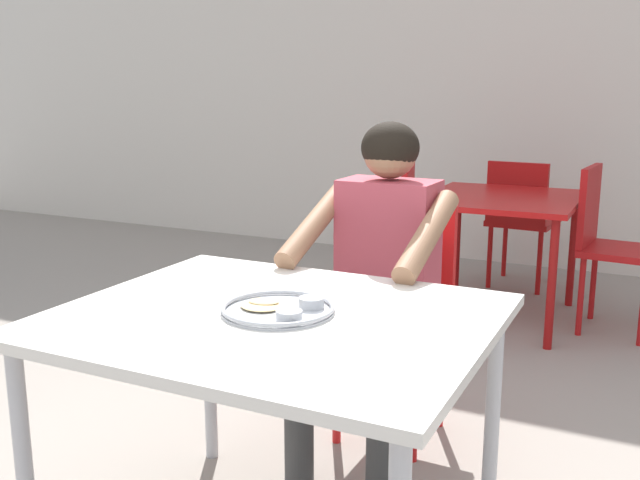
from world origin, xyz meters
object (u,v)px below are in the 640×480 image
(thali_tray, at_px, (280,308))
(chair_red_right, at_px, (606,237))
(table_foreground, at_px, (274,338))
(chair_red_left, at_px, (388,221))
(table_background_red, at_px, (501,210))
(chair_foreground, at_px, (399,301))
(diner_foreground, at_px, (378,261))
(chair_red_far, at_px, (520,215))

(thali_tray, bearing_deg, chair_red_right, 76.06)
(table_foreground, xyz_separation_m, chair_red_left, (-0.61, 2.48, -0.15))
(table_background_red, distance_m, chair_red_left, 0.69)
(chair_red_left, bearing_deg, chair_red_right, 1.26)
(table_foreground, bearing_deg, chair_foreground, 88.79)
(table_background_red, relative_size, chair_red_right, 1.05)
(thali_tray, height_order, diner_foreground, diner_foreground)
(chair_foreground, bearing_deg, table_background_red, 88.15)
(table_foreground, relative_size, chair_red_far, 1.32)
(thali_tray, distance_m, chair_red_left, 2.55)
(diner_foreground, bearing_deg, chair_red_right, 71.15)
(table_foreground, bearing_deg, diner_foreground, 88.71)
(thali_tray, height_order, chair_foreground, chair_foreground)
(table_foreground, relative_size, diner_foreground, 0.93)
(diner_foreground, xyz_separation_m, chair_red_far, (0.04, 2.44, -0.23))
(table_foreground, xyz_separation_m, chair_red_right, (0.63, 2.51, -0.14))
(chair_red_far, bearing_deg, chair_foreground, -91.00)
(thali_tray, relative_size, diner_foreground, 0.25)
(thali_tray, distance_m, diner_foreground, 0.69)
(diner_foreground, xyz_separation_m, table_background_red, (0.05, 1.77, -0.09))
(thali_tray, bearing_deg, diner_foreground, 89.63)
(diner_foreground, bearing_deg, table_foreground, -91.29)
(table_foreground, relative_size, chair_red_right, 1.25)
(diner_foreground, relative_size, chair_red_left, 1.35)
(table_background_red, bearing_deg, thali_tray, -91.35)
(chair_foreground, distance_m, table_background_red, 1.55)
(chair_foreground, bearing_deg, chair_red_left, 112.02)
(table_foreground, relative_size, chair_red_left, 1.26)
(diner_foreground, height_order, chair_red_left, diner_foreground)
(table_foreground, bearing_deg, thali_tray, 47.57)
(table_foreground, distance_m, diner_foreground, 0.71)
(chair_foreground, bearing_deg, thali_tray, -90.51)
(chair_red_far, bearing_deg, chair_red_left, -134.87)
(thali_tray, bearing_deg, table_foreground, -132.43)
(table_foreground, height_order, diner_foreground, diner_foreground)
(chair_red_right, bearing_deg, chair_foreground, -111.16)
(table_foreground, height_order, chair_red_left, chair_red_left)
(thali_tray, relative_size, chair_red_right, 0.34)
(thali_tray, xyz_separation_m, diner_foreground, (0.00, 0.69, -0.03))
(table_foreground, distance_m, chair_red_right, 2.59)
(thali_tray, distance_m, chair_foreground, 0.94)
(chair_red_right, bearing_deg, table_background_red, -176.90)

